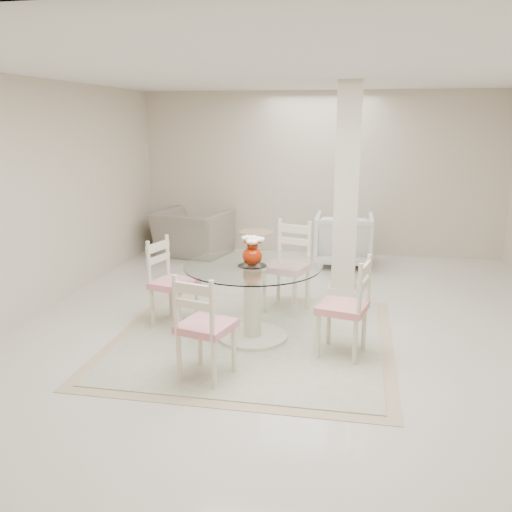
% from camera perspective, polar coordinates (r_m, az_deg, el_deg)
% --- Properties ---
extents(ground, '(7.00, 7.00, 0.00)m').
position_cam_1_polar(ground, '(6.11, 3.95, -7.31)').
color(ground, silver).
rests_on(ground, ground).
extents(room_shell, '(6.02, 7.02, 2.71)m').
position_cam_1_polar(room_shell, '(5.70, 4.27, 10.32)').
color(room_shell, beige).
rests_on(room_shell, ground).
extents(column, '(0.30, 0.30, 2.70)m').
position_cam_1_polar(column, '(7.01, 9.51, 6.73)').
color(column, beige).
rests_on(column, ground).
extents(area_rug, '(2.88, 2.88, 0.02)m').
position_cam_1_polar(area_rug, '(5.74, -0.38, -8.67)').
color(area_rug, tan).
rests_on(area_rug, ground).
extents(dining_table, '(1.39, 1.39, 0.80)m').
position_cam_1_polar(dining_table, '(5.59, -0.38, -4.89)').
color(dining_table, beige).
rests_on(dining_table, ground).
extents(red_vase, '(0.23, 0.22, 0.31)m').
position_cam_1_polar(red_vase, '(5.44, -0.38, 0.55)').
color(red_vase, '#9D1F04').
rests_on(red_vase, dining_table).
extents(dining_chair_east, '(0.52, 0.52, 1.09)m').
position_cam_1_polar(dining_chair_east, '(5.21, 9.87, -4.61)').
color(dining_chair_east, beige).
rests_on(dining_chair_east, ground).
extents(dining_chair_north, '(0.59, 0.59, 1.18)m').
position_cam_1_polar(dining_chair_north, '(6.43, 3.53, -0.36)').
color(dining_chair_north, beige).
rests_on(dining_chair_north, ground).
extents(dining_chair_west, '(0.53, 0.53, 1.08)m').
position_cam_1_polar(dining_chair_west, '(6.03, -9.20, -2.06)').
color(dining_chair_west, beige).
rests_on(dining_chair_west, ground).
extents(dining_chair_south, '(0.53, 0.53, 1.08)m').
position_cam_1_polar(dining_chair_south, '(4.69, -5.72, -6.72)').
color(dining_chair_south, '#F3E3C7').
rests_on(dining_chair_south, ground).
extents(recliner_taupe, '(1.36, 1.25, 0.75)m').
position_cam_1_polar(recliner_taupe, '(9.19, -6.73, 2.41)').
color(recliner_taupe, gray).
rests_on(recliner_taupe, ground).
extents(armchair_white, '(0.88, 0.91, 0.82)m').
position_cam_1_polar(armchair_white, '(8.61, 9.22, 1.75)').
color(armchair_white, white).
rests_on(armchair_white, ground).
extents(side_table, '(0.54, 0.54, 0.56)m').
position_cam_1_polar(side_table, '(8.41, 0.05, 0.58)').
color(side_table, tan).
rests_on(side_table, ground).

